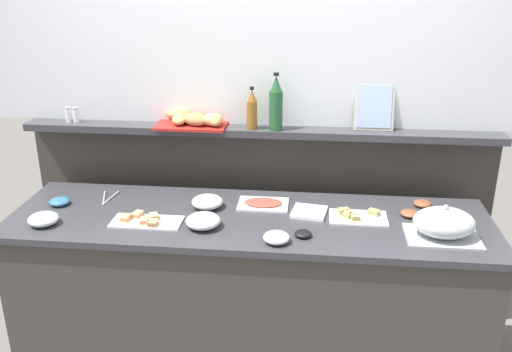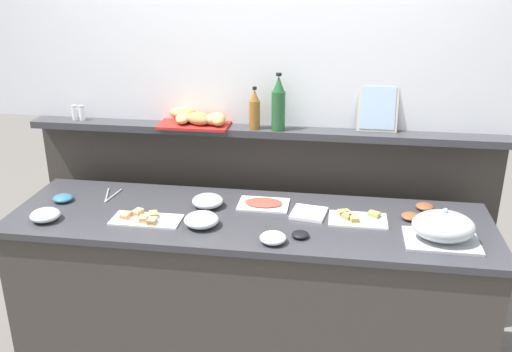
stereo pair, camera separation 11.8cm
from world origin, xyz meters
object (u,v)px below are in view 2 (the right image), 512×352
glass_bowl_medium (201,220)px  condiment_bowl_teal (425,206)px  glass_bowl_extra (208,201)px  condiment_bowl_cream (300,235)px  glass_bowl_small (273,238)px  vinegar_bottle_amber (255,110)px  glass_bowl_large (45,215)px  bread_basket (194,118)px  condiment_bowl_dark (63,198)px  sandwich_platter_side (145,219)px  sandwich_platter_front (357,218)px  salt_shaker (75,113)px  pepper_shaker (82,113)px  condiment_bowl_red (411,216)px  serving_tongs (110,196)px  framed_picture (378,108)px  cold_cuts_platter (264,204)px  serving_cloche (443,228)px  napkin_stack (309,213)px  wine_bottle_green (278,105)px

glass_bowl_medium → condiment_bowl_teal: size_ratio=1.84×
glass_bowl_extra → condiment_bowl_cream: (0.51, -0.28, -0.02)m
glass_bowl_small → vinegar_bottle_amber: bearing=105.6°
glass_bowl_extra → glass_bowl_large: bearing=-159.6°
vinegar_bottle_amber → condiment_bowl_teal: bearing=-12.1°
vinegar_bottle_amber → bread_basket: (-0.35, 0.03, -0.07)m
glass_bowl_extra → condiment_bowl_dark: 0.79m
sandwich_platter_side → glass_bowl_small: glass_bowl_small is taller
sandwich_platter_front → condiment_bowl_teal: bearing=28.0°
glass_bowl_extra → salt_shaker: 1.01m
glass_bowl_extra → condiment_bowl_teal: bearing=6.9°
glass_bowl_small → condiment_bowl_cream: 0.14m
glass_bowl_extra → condiment_bowl_dark: (-0.79, -0.05, -0.01)m
sandwich_platter_side → salt_shaker: bearing=136.2°
condiment_bowl_dark → pepper_shaker: (-0.04, 0.41, 0.37)m
vinegar_bottle_amber → pepper_shaker: size_ratio=2.71×
sandwich_platter_front → condiment_bowl_red: (0.27, 0.05, 0.01)m
serving_tongs → framed_picture: (1.43, 0.35, 0.46)m
cold_cuts_platter → serving_cloche: serving_cloche is taller
condiment_bowl_red → bread_basket: 1.30m
glass_bowl_small → condiment_bowl_red: 0.74m
sandwich_platter_side → napkin_stack: 0.83m
pepper_shaker → framed_picture: 1.70m
sandwich_platter_front → vinegar_bottle_amber: bearing=146.2°
condiment_bowl_red → napkin_stack: (-0.51, -0.02, -0.01)m
salt_shaker → glass_bowl_medium: bearing=-33.5°
condiment_bowl_teal → salt_shaker: bearing=173.6°
salt_shaker → framed_picture: size_ratio=0.34×
glass_bowl_large → glass_bowl_extra: size_ratio=0.90×
cold_cuts_platter → condiment_bowl_cream: 0.40m
sandwich_platter_front → glass_bowl_large: glass_bowl_large is taller
condiment_bowl_dark → salt_shaker: salt_shaker is taller
condiment_bowl_teal → serving_tongs: size_ratio=0.50×
condiment_bowl_dark → glass_bowl_large: bearing=-84.1°
condiment_bowl_cream → sandwich_platter_side: bearing=175.3°
sandwich_platter_front → glass_bowl_medium: glass_bowl_medium is taller
condiment_bowl_teal → wine_bottle_green: size_ratio=0.29×
serving_cloche → pepper_shaker: size_ratio=3.91×
sandwich_platter_side → glass_bowl_medium: 0.30m
condiment_bowl_teal → wine_bottle_green: (-0.80, 0.19, 0.47)m
serving_cloche → glass_bowl_medium: serving_cloche is taller
salt_shaker → framed_picture: (1.74, 0.04, 0.08)m
glass_bowl_medium → framed_picture: 1.14m
glass_bowl_medium → salt_shaker: 1.13m
sandwich_platter_front → cold_cuts_platter: size_ratio=1.08×
glass_bowl_medium → bread_basket: (-0.18, 0.60, 0.35)m
sandwich_platter_side → glass_bowl_medium: size_ratio=2.04×
glass_bowl_small → glass_bowl_large: bearing=176.8°
glass_bowl_large → salt_shaker: (-0.11, 0.65, 0.36)m
sandwich_platter_front → serving_tongs: 1.35m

